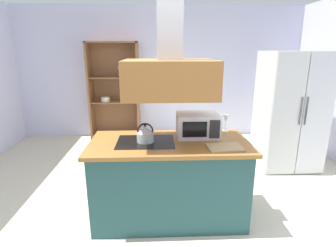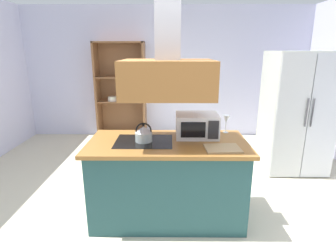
{
  "view_description": "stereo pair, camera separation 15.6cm",
  "coord_description": "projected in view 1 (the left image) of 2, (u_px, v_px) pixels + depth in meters",
  "views": [
    {
      "loc": [
        -0.08,
        -2.7,
        1.84
      ],
      "look_at": [
        0.05,
        0.29,
        1.0
      ],
      "focal_mm": 28.3,
      "sensor_mm": 36.0,
      "label": 1
    },
    {
      "loc": [
        0.08,
        -2.71,
        1.84
      ],
      "look_at": [
        0.05,
        0.29,
        1.0
      ],
      "focal_mm": 28.3,
      "sensor_mm": 36.0,
      "label": 2
    }
  ],
  "objects": [
    {
      "name": "dish_cabinet",
      "position": [
        115.0,
        97.0,
        5.5
      ],
      "size": [
        1.01,
        0.4,
        1.99
      ],
      "color": "brown",
      "rests_on": "ground"
    },
    {
      "name": "microwave",
      "position": [
        198.0,
        125.0,
        2.95
      ],
      "size": [
        0.46,
        0.35,
        0.26
      ],
      "color": "silver",
      "rests_on": "kitchen_island"
    },
    {
      "name": "wine_glass_on_counter",
      "position": [
        226.0,
        119.0,
        3.1
      ],
      "size": [
        0.08,
        0.08,
        0.21
      ],
      "color": "silver",
      "rests_on": "kitchen_island"
    },
    {
      "name": "kettle",
      "position": [
        145.0,
        134.0,
        2.77
      ],
      "size": [
        0.18,
        0.18,
        0.2
      ],
      "color": "#B3C1BD",
      "rests_on": "kitchen_island"
    },
    {
      "name": "range_hood",
      "position": [
        170.0,
        65.0,
        2.59
      ],
      "size": [
        0.9,
        0.7,
        1.32
      ],
      "color": "#99612E"
    },
    {
      "name": "cutting_board",
      "position": [
        225.0,
        147.0,
        2.61
      ],
      "size": [
        0.36,
        0.27,
        0.02
      ],
      "primitive_type": "cube",
      "rotation": [
        0.0,
        0.0,
        0.08
      ],
      "color": "tan",
      "rests_on": "kitchen_island"
    },
    {
      "name": "kitchen_island",
      "position": [
        169.0,
        180.0,
        2.93
      ],
      "size": [
        1.69,
        0.83,
        0.9
      ],
      "color": "#21494A",
      "rests_on": "ground"
    },
    {
      "name": "refrigerator",
      "position": [
        290.0,
        111.0,
        4.13
      ],
      "size": [
        0.9,
        0.78,
        1.82
      ],
      "color": "beige",
      "rests_on": "ground"
    },
    {
      "name": "ground_plane",
      "position": [
        165.0,
        212.0,
        3.1
      ],
      "size": [
        7.8,
        7.8,
        0.0
      ],
      "primitive_type": "plane",
      "color": "beige"
    },
    {
      "name": "wall_back",
      "position": [
        160.0,
        73.0,
        5.62
      ],
      "size": [
        6.0,
        0.12,
        2.7
      ],
      "primitive_type": "cube",
      "color": "silver",
      "rests_on": "ground"
    }
  ]
}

